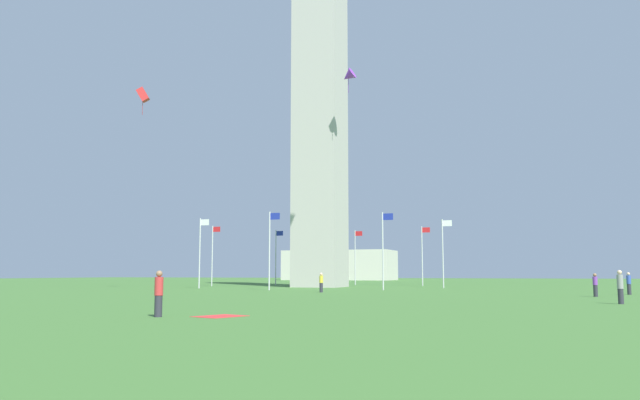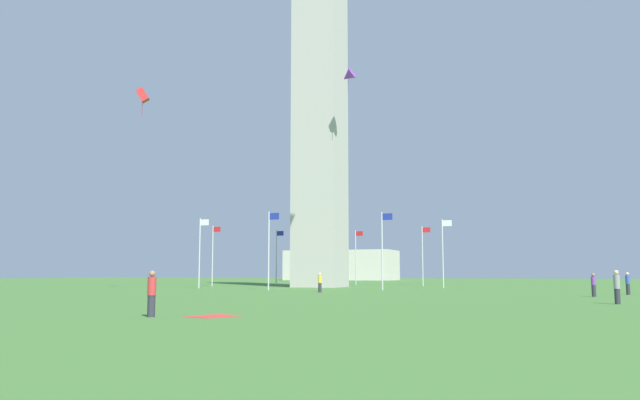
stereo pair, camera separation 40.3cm
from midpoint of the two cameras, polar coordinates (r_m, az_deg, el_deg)
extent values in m
plane|color=#3D6B2D|center=(73.96, 0.16, -7.85)|extent=(260.00, 260.00, 0.00)
cube|color=#B7B2A8|center=(76.54, 0.15, 8.38)|extent=(5.35, 5.35, 42.81)
cylinder|color=silver|center=(70.39, 11.16, -4.75)|extent=(0.14, 0.14, 7.49)
cube|color=white|center=(70.48, 11.54, -2.06)|extent=(1.00, 0.03, 0.64)
cylinder|color=silver|center=(81.03, 9.36, -5.01)|extent=(0.14, 0.14, 7.49)
cube|color=red|center=(81.08, 9.70, -2.67)|extent=(1.00, 0.03, 0.64)
cylinder|color=silver|center=(87.49, 3.36, -5.19)|extent=(0.14, 0.14, 7.49)
cube|color=red|center=(87.48, 3.69, -3.03)|extent=(1.00, 0.03, 0.64)
cylinder|color=silver|center=(87.09, -3.82, -5.18)|extent=(0.14, 0.14, 7.49)
cube|color=#1E2D99|center=(87.01, -3.48, -3.02)|extent=(1.00, 0.03, 0.64)
cylinder|color=silver|center=(79.97, -9.52, -4.99)|extent=(0.14, 0.14, 7.49)
cube|color=red|center=(79.86, -9.13, -2.62)|extent=(1.00, 0.03, 0.64)
cylinder|color=silver|center=(69.17, -10.64, -4.73)|extent=(0.14, 0.14, 7.49)
cube|color=white|center=(69.07, -10.19, -2.00)|extent=(1.00, 0.03, 0.64)
cylinder|color=silver|center=(60.78, -4.46, -4.58)|extent=(0.14, 0.14, 7.49)
cube|color=#1E2D99|center=(60.76, -3.96, -1.47)|extent=(1.00, 0.03, 0.64)
cylinder|color=silver|center=(61.36, 5.81, -4.59)|extent=(0.14, 0.14, 7.49)
cube|color=#1E2D99|center=(61.43, 6.27, -1.50)|extent=(1.00, 0.03, 0.64)
cylinder|color=#2D2D38|center=(24.75, -14.51, -9.25)|extent=(0.29, 0.29, 0.80)
cylinder|color=red|center=(24.72, -14.46, -7.53)|extent=(0.32, 0.32, 0.69)
sphere|color=#936B4C|center=(24.72, -14.43, -6.46)|extent=(0.24, 0.24, 0.24)
cylinder|color=#2D2D38|center=(53.35, 26.21, -7.24)|extent=(0.29, 0.29, 0.80)
cylinder|color=#3851B2|center=(53.34, 26.17, -6.47)|extent=(0.32, 0.32, 0.64)
sphere|color=beige|center=(53.33, 26.15, -6.00)|extent=(0.24, 0.24, 0.24)
cylinder|color=#2D2D38|center=(47.97, 23.67, -7.52)|extent=(0.29, 0.29, 0.80)
cylinder|color=purple|center=(47.96, 23.63, -6.70)|extent=(0.32, 0.32, 0.58)
sphere|color=#936B4C|center=(47.95, 23.61, -6.21)|extent=(0.24, 0.24, 0.24)
cylinder|color=#2D2D38|center=(53.78, 0.21, -7.90)|extent=(0.29, 0.29, 0.80)
cylinder|color=yellow|center=(53.77, 0.21, -7.15)|extent=(0.32, 0.32, 0.61)
sphere|color=beige|center=(53.77, 0.21, -6.70)|extent=(0.24, 0.24, 0.24)
cylinder|color=#2D2D38|center=(37.28, 25.51, -7.85)|extent=(0.29, 0.29, 0.80)
cylinder|color=gray|center=(37.26, 25.45, -6.67)|extent=(0.32, 0.32, 0.75)
sphere|color=beige|center=(37.26, 25.41, -5.91)|extent=(0.24, 0.24, 0.24)
cone|color=purple|center=(70.39, 2.71, 11.10)|extent=(1.85, 1.50, 1.78)
cylinder|color=#67278E|center=(70.08, 2.71, 10.26)|extent=(0.04, 0.04, 1.61)
cube|color=red|center=(68.37, -15.53, 9.10)|extent=(1.54, 1.26, 1.56)
cylinder|color=maroon|center=(68.06, -15.56, 8.11)|extent=(0.04, 0.04, 1.82)
cube|color=beige|center=(146.95, 2.04, -5.90)|extent=(24.76, 11.55, 6.76)
cube|color=red|center=(24.66, -9.15, -10.30)|extent=(1.91, 2.16, 0.01)
camera|label=1|loc=(0.20, -89.84, -0.02)|focal=35.51mm
camera|label=2|loc=(0.20, 90.16, 0.02)|focal=35.51mm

